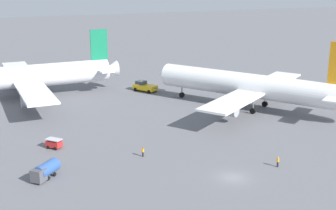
# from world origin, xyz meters

# --- Properties ---
(ground_plane) EXTENTS (600.00, 600.00, 0.00)m
(ground_plane) POSITION_xyz_m (0.00, 0.00, 0.00)
(ground_plane) COLOR slate
(airliner_at_gate_left) EXTENTS (50.88, 50.02, 15.85)m
(airliner_at_gate_left) POSITION_xyz_m (-24.04, 59.95, 5.26)
(airliner_at_gate_left) COLOR silver
(airliner_at_gate_left) RESTS_ON ground
(airliner_being_pushed) EXTENTS (38.98, 42.83, 16.44)m
(airliner_being_pushed) POSITION_xyz_m (22.43, 30.80, 5.21)
(airliner_being_pushed) COLOR white
(airliner_being_pushed) RESTS_ON ground
(pushback_tug) EXTENTS (6.12, 8.88, 2.90)m
(pushback_tug) POSITION_xyz_m (6.66, 55.16, 1.23)
(pushback_tug) COLOR gold
(pushback_tug) RESTS_ON ground
(gse_fuel_bowser_stubby) EXTENTS (4.83, 4.76, 2.40)m
(gse_fuel_bowser_stubby) POSITION_xyz_m (-25.58, 10.56, 1.33)
(gse_fuel_bowser_stubby) COLOR #2D5199
(gse_fuel_bowser_stubby) RESTS_ON ground
(gse_baggage_cart_near_cluster) EXTENTS (2.99, 3.09, 1.71)m
(gse_baggage_cart_near_cluster) POSITION_xyz_m (-22.20, 22.70, 0.86)
(gse_baggage_cart_near_cluster) COLOR red
(gse_baggage_cart_near_cluster) RESTS_ON ground
(ground_crew_ramp_agent_by_cones) EXTENTS (0.50, 0.36, 1.62)m
(ground_crew_ramp_agent_by_cones) POSITION_xyz_m (-9.38, 13.02, 0.84)
(ground_crew_ramp_agent_by_cones) COLOR black
(ground_crew_ramp_agent_by_cones) RESTS_ON ground
(ground_crew_wing_walker_right) EXTENTS (0.49, 0.36, 1.69)m
(ground_crew_wing_walker_right) POSITION_xyz_m (8.50, 0.67, 0.88)
(ground_crew_wing_walker_right) COLOR black
(ground_crew_wing_walker_right) RESTS_ON ground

